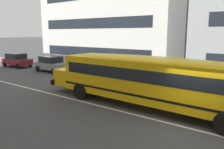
% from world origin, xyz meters
% --- Properties ---
extents(ground_plane, '(400.00, 400.00, 0.00)m').
position_xyz_m(ground_plane, '(0.00, 0.00, 0.00)').
color(ground_plane, '#424244').
extents(lane_centreline, '(110.00, 0.16, 0.01)m').
position_xyz_m(lane_centreline, '(0.00, 0.00, 0.00)').
color(lane_centreline, silver).
rests_on(lane_centreline, ground_plane).
extents(school_bus, '(12.70, 3.15, 2.83)m').
position_xyz_m(school_bus, '(-3.03, 1.46, 1.68)').
color(school_bus, yellow).
rests_on(school_bus, ground_plane).
extents(parked_car_maroon_far_corner, '(3.99, 2.05, 1.64)m').
position_xyz_m(parked_car_maroon_far_corner, '(-22.58, 5.37, 0.84)').
color(parked_car_maroon_far_corner, maroon).
rests_on(parked_car_maroon_far_corner, ground_plane).
extents(parked_car_grey_mid_block, '(3.93, 1.93, 1.64)m').
position_xyz_m(parked_car_grey_mid_block, '(-16.40, 5.67, 0.84)').
color(parked_car_grey_mid_block, gray).
rests_on(parked_car_grey_mid_block, ground_plane).
extents(apartment_block_far_left, '(17.85, 14.03, 13.30)m').
position_xyz_m(apartment_block_far_left, '(-14.26, 16.69, 6.65)').
color(apartment_block_far_left, '#B7B7B2').
rests_on(apartment_block_far_left, ground_plane).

